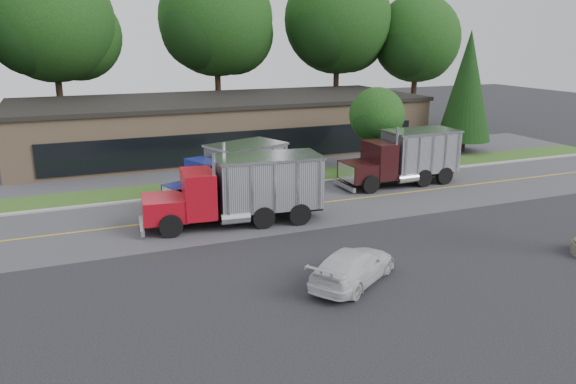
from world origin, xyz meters
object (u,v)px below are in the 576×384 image
dump_truck_maroon (406,156)px  rally_car (353,266)px  dump_truck_blue (233,174)px  dump_truck_red (244,188)px

dump_truck_maroon → rally_car: bearing=48.4°
dump_truck_blue → rally_car: (1.28, -11.37, -1.13)m
dump_truck_blue → dump_truck_red: bearing=64.7°
dump_truck_red → dump_truck_maroon: (11.84, 3.56, -0.01)m
dump_truck_maroon → dump_truck_red: bearing=15.9°
dump_truck_blue → dump_truck_maroon: same height
dump_truck_red → rally_car: (1.59, -8.35, -1.15)m
dump_truck_blue → rally_car: dump_truck_blue is taller
dump_truck_red → dump_truck_blue: size_ratio=1.26×
dump_truck_red → rally_car: dump_truck_red is taller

